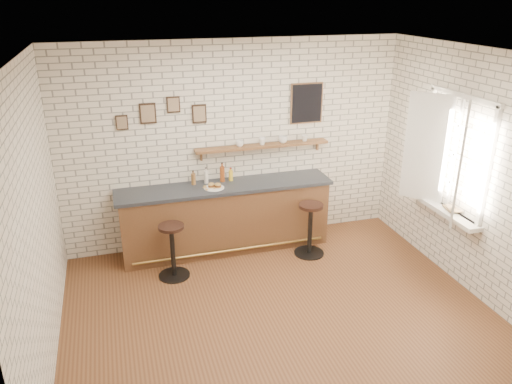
{
  "coord_description": "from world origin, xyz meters",
  "views": [
    {
      "loc": [
        -1.69,
        -4.79,
        3.58
      ],
      "look_at": [
        0.0,
        0.9,
        1.19
      ],
      "focal_mm": 35.0,
      "sensor_mm": 36.0,
      "label": 1
    }
  ],
  "objects_px": {
    "bar_stool_right": "(310,228)",
    "book_lower": "(446,209)",
    "sandwich_plate": "(214,188)",
    "shelf_cup_a": "(240,144)",
    "shelf_cup_c": "(283,139)",
    "bar_counter": "(226,217)",
    "ciabatta_sandwich": "(215,185)",
    "bitters_bottle_brown": "(193,179)",
    "shelf_cup_d": "(305,138)",
    "bitters_bottle_amber": "(222,174)",
    "condiment_bottle_yellow": "(231,175)",
    "bitters_bottle_white": "(206,177)",
    "book_upper": "(447,209)",
    "bar_stool_left": "(173,249)",
    "shelf_cup_b": "(262,141)"
  },
  "relations": [
    {
      "from": "ciabatta_sandwich",
      "to": "bitters_bottle_brown",
      "type": "relative_size",
      "value": 0.99
    },
    {
      "from": "shelf_cup_c",
      "to": "shelf_cup_d",
      "type": "relative_size",
      "value": 1.39
    },
    {
      "from": "shelf_cup_d",
      "to": "ciabatta_sandwich",
      "type": "bearing_deg",
      "value": -154.65
    },
    {
      "from": "ciabatta_sandwich",
      "to": "shelf_cup_b",
      "type": "relative_size",
      "value": 1.91
    },
    {
      "from": "bitters_bottle_white",
      "to": "book_lower",
      "type": "xyz_separation_m",
      "value": [
        2.84,
        -1.65,
        -0.17
      ]
    },
    {
      "from": "ciabatta_sandwich",
      "to": "bitters_bottle_white",
      "type": "bearing_deg",
      "value": 107.39
    },
    {
      "from": "bitters_bottle_brown",
      "to": "bitters_bottle_white",
      "type": "distance_m",
      "value": 0.19
    },
    {
      "from": "shelf_cup_d",
      "to": "book_upper",
      "type": "relative_size",
      "value": 0.42
    },
    {
      "from": "shelf_cup_a",
      "to": "book_lower",
      "type": "distance_m",
      "value": 2.94
    },
    {
      "from": "bitters_bottle_amber",
      "to": "condiment_bottle_yellow",
      "type": "bearing_deg",
      "value": 0.0
    },
    {
      "from": "bitters_bottle_white",
      "to": "shelf_cup_b",
      "type": "xyz_separation_m",
      "value": [
        0.86,
        0.05,
        0.44
      ]
    },
    {
      "from": "bitters_bottle_white",
      "to": "bar_counter",
      "type": "bearing_deg",
      "value": -33.18
    },
    {
      "from": "book_upper",
      "to": "book_lower",
      "type": "bearing_deg",
      "value": 106.45
    },
    {
      "from": "bitters_bottle_brown",
      "to": "bitters_bottle_white",
      "type": "bearing_deg",
      "value": 0.0
    },
    {
      "from": "bar_stool_left",
      "to": "shelf_cup_d",
      "type": "height_order",
      "value": "shelf_cup_d"
    },
    {
      "from": "book_lower",
      "to": "ciabatta_sandwich",
      "type": "bearing_deg",
      "value": 164.07
    },
    {
      "from": "sandwich_plate",
      "to": "condiment_bottle_yellow",
      "type": "bearing_deg",
      "value": 37.3
    },
    {
      "from": "bitters_bottle_brown",
      "to": "book_upper",
      "type": "bearing_deg",
      "value": -29.03
    },
    {
      "from": "book_upper",
      "to": "shelf_cup_d",
      "type": "bearing_deg",
      "value": 143.89
    },
    {
      "from": "bitters_bottle_brown",
      "to": "shelf_cup_d",
      "type": "height_order",
      "value": "shelf_cup_d"
    },
    {
      "from": "bar_stool_right",
      "to": "book_lower",
      "type": "relative_size",
      "value": 3.37
    },
    {
      "from": "shelf_cup_b",
      "to": "shelf_cup_c",
      "type": "relative_size",
      "value": 0.82
    },
    {
      "from": "condiment_bottle_yellow",
      "to": "shelf_cup_a",
      "type": "height_order",
      "value": "shelf_cup_a"
    },
    {
      "from": "shelf_cup_c",
      "to": "book_lower",
      "type": "xyz_separation_m",
      "value": [
        1.67,
        -1.69,
        -0.61
      ]
    },
    {
      "from": "ciabatta_sandwich",
      "to": "book_lower",
      "type": "distance_m",
      "value": 3.11
    },
    {
      "from": "bar_counter",
      "to": "book_lower",
      "type": "relative_size",
      "value": 13.29
    },
    {
      "from": "bitters_bottle_brown",
      "to": "book_lower",
      "type": "height_order",
      "value": "bitters_bottle_brown"
    },
    {
      "from": "ciabatta_sandwich",
      "to": "shelf_cup_d",
      "type": "distance_m",
      "value": 1.55
    },
    {
      "from": "ciabatta_sandwich",
      "to": "book_lower",
      "type": "height_order",
      "value": "ciabatta_sandwich"
    },
    {
      "from": "bar_counter",
      "to": "bar_stool_right",
      "type": "relative_size",
      "value": 3.94
    },
    {
      "from": "bar_stool_left",
      "to": "shelf_cup_d",
      "type": "xyz_separation_m",
      "value": [
        2.14,
        0.78,
        1.14
      ]
    },
    {
      "from": "sandwich_plate",
      "to": "shelf_cup_a",
      "type": "bearing_deg",
      "value": 31.28
    },
    {
      "from": "shelf_cup_a",
      "to": "shelf_cup_c",
      "type": "relative_size",
      "value": 0.86
    },
    {
      "from": "bar_stool_left",
      "to": "shelf_cup_b",
      "type": "relative_size",
      "value": 6.95
    },
    {
      "from": "shelf_cup_c",
      "to": "bar_stool_left",
      "type": "bearing_deg",
      "value": 112.81
    },
    {
      "from": "ciabatta_sandwich",
      "to": "book_upper",
      "type": "height_order",
      "value": "ciabatta_sandwich"
    },
    {
      "from": "bitters_bottle_white",
      "to": "book_upper",
      "type": "height_order",
      "value": "bitters_bottle_white"
    },
    {
      "from": "sandwich_plate",
      "to": "condiment_bottle_yellow",
      "type": "distance_m",
      "value": 0.39
    },
    {
      "from": "shelf_cup_a",
      "to": "book_upper",
      "type": "relative_size",
      "value": 0.5
    },
    {
      "from": "sandwich_plate",
      "to": "bitters_bottle_amber",
      "type": "relative_size",
      "value": 0.98
    },
    {
      "from": "ciabatta_sandwich",
      "to": "book_lower",
      "type": "xyz_separation_m",
      "value": [
        2.77,
        -1.42,
        -0.11
      ]
    },
    {
      "from": "bitters_bottle_brown",
      "to": "bar_stool_left",
      "type": "height_order",
      "value": "bitters_bottle_brown"
    },
    {
      "from": "bar_stool_left",
      "to": "bitters_bottle_amber",
      "type": "bearing_deg",
      "value": 40.35
    },
    {
      "from": "bitters_bottle_amber",
      "to": "bar_stool_left",
      "type": "bearing_deg",
      "value": -139.65
    },
    {
      "from": "book_lower",
      "to": "shelf_cup_a",
      "type": "bearing_deg",
      "value": 155.14
    },
    {
      "from": "condiment_bottle_yellow",
      "to": "shelf_cup_b",
      "type": "xyz_separation_m",
      "value": [
        0.49,
        0.05,
        0.46
      ]
    },
    {
      "from": "shelf_cup_a",
      "to": "book_lower",
      "type": "xyz_separation_m",
      "value": [
        2.33,
        -1.69,
        -0.6
      ]
    },
    {
      "from": "bar_counter",
      "to": "book_lower",
      "type": "height_order",
      "value": "bar_counter"
    },
    {
      "from": "sandwich_plate",
      "to": "bar_stool_right",
      "type": "xyz_separation_m",
      "value": [
        1.3,
        -0.45,
        -0.59
      ]
    },
    {
      "from": "bitters_bottle_white",
      "to": "book_upper",
      "type": "distance_m",
      "value": 3.3
    }
  ]
}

